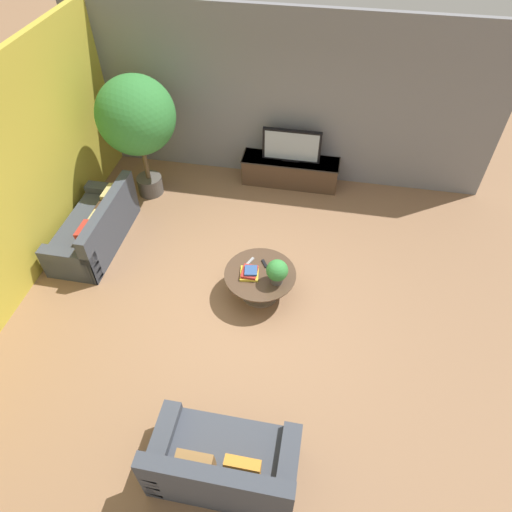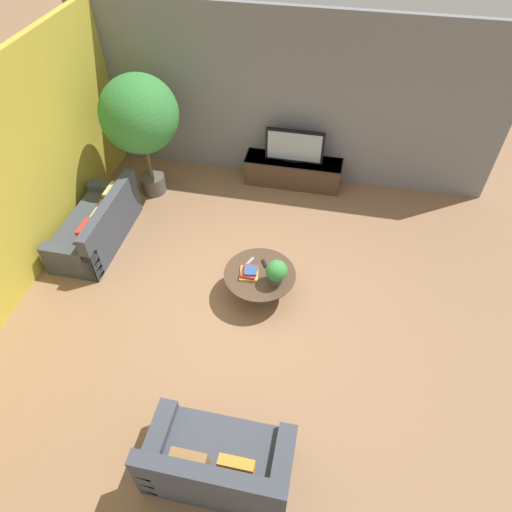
{
  "view_description": "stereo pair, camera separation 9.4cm",
  "coord_description": "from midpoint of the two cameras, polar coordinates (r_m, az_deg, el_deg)",
  "views": [
    {
      "loc": [
        0.94,
        -4.11,
        5.25
      ],
      "look_at": [
        0.1,
        0.38,
        0.55
      ],
      "focal_mm": 32.0,
      "sensor_mm": 36.0,
      "label": 1
    },
    {
      "loc": [
        1.04,
        -4.09,
        5.25
      ],
      "look_at": [
        0.1,
        0.38,
        0.55
      ],
      "focal_mm": 32.0,
      "sensor_mm": 36.0,
      "label": 2
    }
  ],
  "objects": [
    {
      "name": "couch_by_wall",
      "position": [
        7.81,
        -19.73,
        3.23
      ],
      "size": [
        0.84,
        1.79,
        0.84
      ],
      "rotation": [
        0.0,
        0.0,
        -1.57
      ],
      "color": "#3D424C",
      "rests_on": "ground"
    },
    {
      "name": "ground_plane",
      "position": [
        6.73,
        -1.85,
        -5.44
      ],
      "size": [
        24.0,
        24.0,
        0.0
      ],
      "primitive_type": "plane",
      "color": "#8C6647"
    },
    {
      "name": "back_wall_stone",
      "position": [
        8.32,
        2.8,
        18.99
      ],
      "size": [
        7.4,
        0.12,
        3.0
      ],
      "primitive_type": "cube",
      "color": "slate",
      "rests_on": "ground"
    },
    {
      "name": "couch_near_entry",
      "position": [
        5.28,
        -4.66,
        -24.5
      ],
      "size": [
        1.54,
        0.84,
        0.84
      ],
      "rotation": [
        0.0,
        0.0,
        3.14
      ],
      "color": "#3D424C",
      "rests_on": "ground"
    },
    {
      "name": "remote_black",
      "position": [
        6.59,
        0.66,
        -0.95
      ],
      "size": [
        0.12,
        0.16,
        0.02
      ],
      "primitive_type": "cube",
      "rotation": [
        0.0,
        0.0,
        0.55
      ],
      "color": "black",
      "rests_on": "coffee_table"
    },
    {
      "name": "media_console",
      "position": [
        8.65,
        3.96,
        10.56
      ],
      "size": [
        1.79,
        0.5,
        0.51
      ],
      "color": "#473323",
      "rests_on": "ground"
    },
    {
      "name": "remote_silver",
      "position": [
        6.62,
        -1.13,
        -0.65
      ],
      "size": [
        0.1,
        0.16,
        0.02
      ],
      "primitive_type": "cube",
      "rotation": [
        0.0,
        0.0,
        -0.42
      ],
      "color": "gray",
      "rests_on": "coffee_table"
    },
    {
      "name": "potted_palm_tall",
      "position": [
        7.98,
        -15.06,
        16.33
      ],
      "size": [
        1.29,
        1.29,
        2.19
      ],
      "color": "#514C47",
      "rests_on": "ground"
    },
    {
      "name": "side_wall_left",
      "position": [
        7.11,
        -28.71,
        7.92
      ],
      "size": [
        0.12,
        7.4,
        3.0
      ],
      "primitive_type": "cube",
      "color": "gold",
      "rests_on": "ground"
    },
    {
      "name": "potted_plant_tabletop",
      "position": [
        6.21,
        2.22,
        -1.92
      ],
      "size": [
        0.3,
        0.3,
        0.38
      ],
      "color": "#514C47",
      "rests_on": "coffee_table"
    },
    {
      "name": "book_stack",
      "position": [
        6.42,
        -1.21,
        -2.07
      ],
      "size": [
        0.29,
        0.31,
        0.11
      ],
      "color": "gold",
      "rests_on": "coffee_table"
    },
    {
      "name": "coffee_table",
      "position": [
        6.57,
        0.11,
        -2.96
      ],
      "size": [
        1.03,
        1.03,
        0.44
      ],
      "color": "#756656",
      "rests_on": "ground"
    },
    {
      "name": "television",
      "position": [
        8.35,
        4.15,
        13.59
      ],
      "size": [
        1.04,
        0.13,
        0.6
      ],
      "color": "black",
      "rests_on": "media_console"
    }
  ]
}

